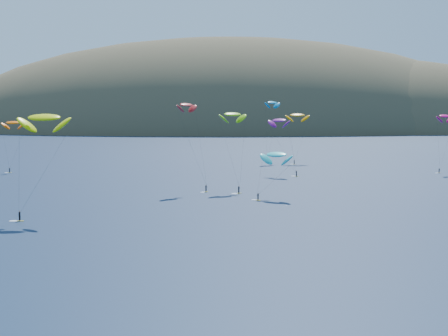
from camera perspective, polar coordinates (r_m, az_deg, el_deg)
ground at (r=81.50m, az=-6.17°, el=-12.07°), size 2800.00×2800.00×0.00m
island at (r=641.32m, az=2.27°, el=2.60°), size 730.00×300.00×210.00m
kitesurfer_1 at (r=248.99m, az=-18.70°, el=3.94°), size 8.90×10.23×20.61m
kitesurfer_2 at (r=144.32m, az=-16.13°, el=4.45°), size 11.25×9.35×25.27m
kitesurfer_3 at (r=185.81m, az=0.79°, el=4.91°), size 9.47×15.65×24.57m
kitesurfer_4 at (r=275.87m, az=4.42°, el=5.99°), size 9.06×8.74×28.40m
kitesurfer_5 at (r=168.09m, az=4.82°, el=1.23°), size 11.03×10.34×14.27m
kitesurfer_6 at (r=225.59m, az=5.07°, el=4.36°), size 10.86×13.37×21.88m
kitesurfer_8 at (r=245.71m, az=19.56°, el=4.48°), size 9.18×8.11×23.13m
kitesurfer_9 at (r=183.63m, az=-3.45°, el=5.76°), size 10.20×10.53×27.04m
kitesurfer_11 at (r=273.15m, az=6.72°, el=4.82°), size 10.02×12.71×23.33m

